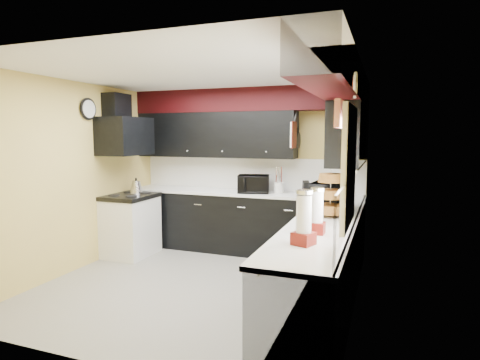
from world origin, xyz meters
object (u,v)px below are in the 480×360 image
at_px(utensil_crock, 279,188).
at_px(knife_block, 306,188).
at_px(toaster_oven, 253,184).
at_px(kettle, 136,187).
at_px(microwave, 331,195).

height_order(utensil_crock, knife_block, knife_block).
distance_m(utensil_crock, knife_block, 0.41).
bearing_deg(toaster_oven, utensil_crock, -1.26).
xyz_separation_m(utensil_crock, kettle, (-2.10, -0.56, -0.01)).
relative_size(toaster_oven, utensil_crock, 2.81).
height_order(microwave, kettle, microwave).
relative_size(microwave, kettle, 2.81).
xyz_separation_m(microwave, kettle, (-2.99, 0.44, -0.09)).
height_order(microwave, knife_block, microwave).
distance_m(toaster_oven, kettle, 1.80).
bearing_deg(toaster_oven, microwave, -50.36).
distance_m(utensil_crock, kettle, 2.17).
bearing_deg(toaster_oven, knife_block, -9.84).
xyz_separation_m(microwave, utensil_crock, (-0.89, 1.00, -0.08)).
distance_m(microwave, kettle, 3.02).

